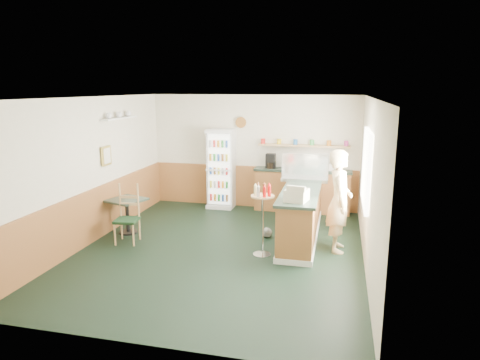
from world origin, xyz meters
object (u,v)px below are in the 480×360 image
(condiment_stand, at_px, (262,210))
(cafe_table, at_px, (127,209))
(drinks_fridge, at_px, (221,169))
(cash_register, at_px, (297,195))
(shopkeeper, at_px, (339,201))
(cafe_chair, at_px, (129,212))
(display_case, at_px, (305,168))

(condiment_stand, bearing_deg, cafe_table, 169.37)
(drinks_fridge, relative_size, cash_register, 5.22)
(drinks_fridge, distance_m, shopkeeper, 3.60)
(condiment_stand, distance_m, cafe_chair, 2.59)
(display_case, distance_m, cash_register, 1.68)
(condiment_stand, bearing_deg, drinks_fridge, 118.41)
(display_case, bearing_deg, condiment_stand, -108.73)
(display_case, distance_m, condiment_stand, 1.84)
(condiment_stand, bearing_deg, cash_register, 1.33)
(shopkeeper, bearing_deg, cafe_table, 86.89)
(cafe_table, bearing_deg, shopkeeper, 0.19)
(cafe_table, xyz_separation_m, cafe_chair, (0.25, -0.41, 0.08))
(condiment_stand, distance_m, cafe_table, 2.90)
(shopkeeper, xyz_separation_m, condiment_stand, (-1.27, -0.54, -0.09))
(display_case, distance_m, cafe_chair, 3.59)
(cash_register, bearing_deg, condiment_stand, -166.85)
(cash_register, bearing_deg, shopkeeper, 49.03)
(drinks_fridge, height_order, cafe_chair, drinks_fridge)
(shopkeeper, height_order, condiment_stand, shopkeeper)
(shopkeeper, bearing_deg, cash_register, 123.91)
(cash_register, xyz_separation_m, condiment_stand, (-0.57, -0.01, -0.28))
(cash_register, relative_size, condiment_stand, 0.29)
(cafe_chair, bearing_deg, drinks_fridge, 60.46)
(display_case, distance_m, cafe_table, 3.67)
(cafe_chair, bearing_deg, shopkeeper, -1.81)
(shopkeeper, bearing_deg, display_case, 28.22)
(cash_register, height_order, shopkeeper, shopkeeper)
(cash_register, bearing_deg, display_case, 101.82)
(drinks_fridge, xyz_separation_m, display_case, (2.09, -1.12, 0.32))
(shopkeeper, height_order, cafe_table, shopkeeper)
(shopkeeper, distance_m, cafe_table, 4.12)
(display_case, distance_m, shopkeeper, 1.39)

